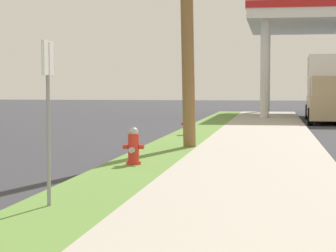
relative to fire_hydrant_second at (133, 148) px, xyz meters
name	(u,v)px	position (x,y,z in m)	size (l,w,h in m)	color
fire_hydrant_second	(133,148)	(0.00, 0.00, 0.00)	(0.42, 0.38, 0.74)	red
fire_hydrant_third	(188,124)	(0.00, 8.42, 0.00)	(0.42, 0.37, 0.74)	red
street_sign_post	(48,88)	(-0.13, -4.67, 1.19)	(0.05, 0.36, 2.12)	gray
car_white_by_near_pump	(325,101)	(6.07, 32.31, 0.28)	(2.08, 4.56, 1.57)	white
truck_tan_at_forecourt	(330,90)	(5.30, 18.93, 1.04)	(2.29, 6.45, 3.11)	tan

